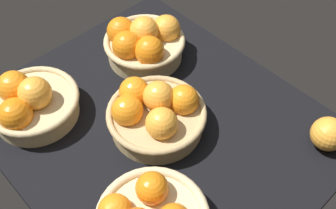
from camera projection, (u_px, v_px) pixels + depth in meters
market_tray at (157, 126)px, 104.25cm from camera, size 84.00×72.00×3.00cm
basket_far_right at (31, 103)px, 100.96cm from camera, size 23.24×23.24×12.68cm
basket_center at (155, 113)px, 98.72cm from camera, size 24.70×24.70×12.42cm
basket_near_right at (143, 43)px, 114.64cm from camera, size 23.32×23.32×12.94cm
loose_orange_front_gap at (328, 134)px, 95.70cm from camera, size 8.34×8.34×8.34cm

